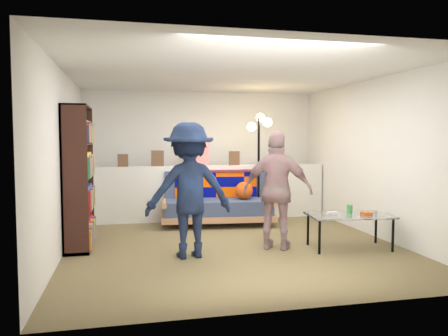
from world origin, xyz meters
name	(u,v)px	position (x,y,z in m)	size (l,w,h in m)	color
ground	(230,243)	(0.00, 0.00, 0.00)	(5.00, 5.00, 0.00)	brown
room_shell	(223,127)	(0.00, 0.47, 1.67)	(4.60, 5.05, 2.45)	silver
half_wall_ledge	(207,193)	(0.00, 1.80, 0.50)	(4.45, 0.15, 1.00)	silver
ledge_decor	(195,156)	(-0.23, 1.78, 1.18)	(2.97, 0.02, 0.45)	brown
futon_sofa	(218,202)	(0.11, 1.38, 0.38)	(1.99, 1.10, 0.82)	tan
bookshelf	(79,182)	(-2.08, 0.21, 0.90)	(0.32, 0.97, 1.94)	black
coffee_table	(350,217)	(1.52, -0.66, 0.44)	(1.17, 0.73, 0.58)	black
floor_lamp	(259,145)	(0.88, 1.45, 1.38)	(0.39, 0.36, 1.94)	black
person_left	(189,190)	(-0.67, -0.59, 0.85)	(1.10, 0.63, 1.70)	black
person_right	(277,190)	(0.54, -0.47, 0.80)	(0.94, 0.39, 1.60)	#CF868C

